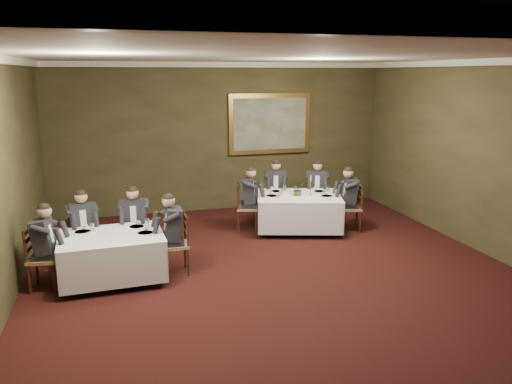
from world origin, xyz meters
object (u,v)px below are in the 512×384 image
diner_main_endright (351,207)px  chair_main_endright (351,217)px  table_main (299,210)px  painting (270,124)px  table_second (112,254)px  diner_sec_endright (175,243)px  diner_sec_backleft (84,237)px  chair_sec_backleft (84,250)px  centerpiece (298,189)px  chair_main_backleft (276,206)px  chair_sec_endleft (44,271)px  chair_main_backright (316,206)px  chair_main_endleft (247,217)px  diner_main_endleft (247,207)px  chair_sec_backright (136,244)px  chair_sec_endright (176,256)px  candlestick (311,187)px  diner_sec_backright (135,232)px  diner_main_backleft (276,197)px  diner_sec_endleft (44,257)px  diner_main_backright (317,197)px

diner_main_endright → chair_main_endright: bearing=-90.0°
table_main → painting: (0.00, 2.10, 1.60)m
table_second → diner_sec_endright: diner_sec_endright is taller
table_main → diner_sec_backleft: bearing=-168.4°
diner_main_endright → chair_sec_backleft: (-5.31, -0.55, -0.23)m
centerpiece → chair_sec_backleft: bearing=-168.7°
diner_sec_endright → chair_main_backleft: bearing=-44.2°
chair_sec_endleft → centerpiece: (4.77, 1.69, 0.62)m
chair_main_backright → chair_main_endleft: (-1.76, -0.41, 0.00)m
table_main → chair_main_endright: bearing=-16.4°
diner_main_endleft → diner_sec_endright: (-1.74, -1.93, 0.00)m
table_main → chair_sec_backright: chair_sec_backright is taller
chair_main_backright → painting: bearing=-42.0°
chair_sec_endright → candlestick: bearing=-61.8°
table_second → diner_sec_backleft: bearing=120.5°
diner_sec_endright → table_main: bearing=-59.2°
chair_sec_backleft → diner_sec_backright: 0.89m
chair_sec_backleft → diner_sec_endright: bearing=140.6°
diner_main_backleft → painting: bearing=-83.4°
table_main → diner_main_backleft: diner_main_backleft is taller
table_main → diner_sec_endleft: bearing=-160.3°
table_main → painting: painting is taller
diner_main_backright → painting: painting is taller
chair_main_endright → table_main: bearing=89.1°
chair_sec_endleft → diner_sec_endleft: 0.23m
chair_sec_endright → chair_sec_backright: bearing=38.5°
chair_main_backleft → chair_sec_endleft: 5.35m
chair_sec_backright → chair_sec_endleft: same height
diner_main_backright → chair_sec_backleft: 5.21m
diner_main_backright → chair_main_endleft: size_ratio=1.35×
chair_sec_backright → centerpiece: centerpiece is taller
chair_sec_endright → chair_sec_backleft: bearing=63.5°
chair_main_backright → chair_main_endright: 1.09m
chair_sec_backright → painting: (3.40, 2.92, 1.77)m
chair_sec_backright → diner_sec_endright: 1.03m
chair_main_backleft → diner_main_endright: (1.24, -1.30, 0.23)m
table_main → diner_main_endleft: bearing=163.6°
diner_main_backright → candlestick: size_ratio=3.10×
diner_main_backleft → diner_main_backright: size_ratio=1.00×
chair_main_endleft → chair_sec_backleft: same height
table_main → chair_sec_backleft: 4.35m
chair_main_backleft → diner_main_backright: (0.89, -0.27, 0.23)m
chair_sec_backright → candlestick: size_ratio=2.30×
chair_main_backleft → diner_sec_backright: (-3.20, -1.82, 0.23)m
diner_main_backright → centerpiece: diner_main_backright is taller
chair_sec_backright → chair_main_backright: bearing=-152.7°
diner_main_endleft → diner_sec_endleft: 4.26m
diner_sec_backright → diner_sec_endleft: bearing=38.8°
diner_main_endright → chair_sec_endright: diner_main_endright is taller
centerpiece → diner_main_backright: bearing=44.8°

